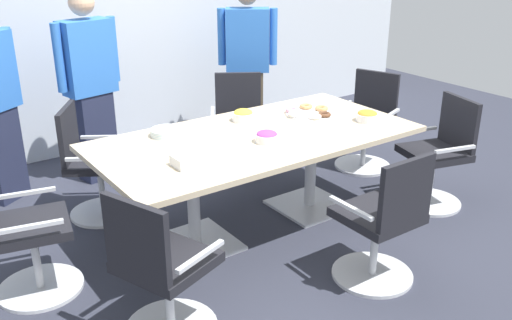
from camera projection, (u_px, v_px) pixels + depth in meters
ground_plane at (256, 225)px, 4.51m from camera, size 10.00×10.00×0.01m
back_wall at (120, 11)px, 5.79m from camera, size 8.00×0.10×2.80m
conference_table at (256, 151)px, 4.27m from camera, size 2.40×1.20×0.75m
office_chair_0 at (367, 126)px, 5.50m from camera, size 0.69×0.69×0.91m
office_chair_1 at (239, 128)px, 5.43m from camera, size 0.74×0.74×0.91m
office_chair_2 at (93, 168)px, 4.53m from camera, size 0.75×0.75×0.91m
office_chair_3 at (23, 236)px, 3.52m from camera, size 0.64×0.64×0.91m
office_chair_4 at (161, 274)px, 3.12m from camera, size 0.69×0.69×0.91m
office_chair_5 at (383, 226)px, 3.64m from camera, size 0.54×0.54×0.91m
office_chair_6 at (439, 158)px, 4.72m from camera, size 0.66×0.66×0.91m
person_standing_1 at (90, 85)px, 5.04m from camera, size 0.61×0.30×1.71m
person_standing_2 at (248, 64)px, 5.91m from camera, size 0.55×0.43×1.69m
snack_bowl_chips_yellow at (243, 115)px, 4.52m from camera, size 0.17×0.17×0.10m
snack_bowl_candy_mix at (267, 137)px, 4.07m from camera, size 0.17×0.17×0.09m
snack_bowl_chips_orange at (367, 116)px, 4.52m from camera, size 0.18×0.18×0.09m
donut_platter at (309, 113)px, 4.68m from camera, size 0.39×0.38×0.04m
plate_stack at (166, 132)px, 4.20m from camera, size 0.23×0.23×0.05m
napkin_pile at (186, 161)px, 3.66m from camera, size 0.16×0.16×0.07m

